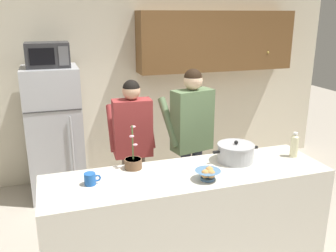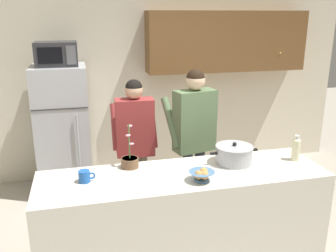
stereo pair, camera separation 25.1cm
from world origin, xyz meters
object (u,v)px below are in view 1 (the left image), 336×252
(microwave, at_px, (48,55))
(person_near_pot, at_px, (133,136))
(person_by_sink, at_px, (192,128))
(bread_bowl, at_px, (208,174))
(cooking_pot, at_px, (236,153))
(coffee_mug, at_px, (90,179))
(refrigerator, at_px, (55,133))
(bottle_near_edge, at_px, (294,145))
(potted_orchid, at_px, (133,162))

(microwave, height_order, person_near_pot, microwave)
(person_by_sink, height_order, bread_bowl, person_by_sink)
(person_by_sink, bearing_deg, cooking_pot, -76.83)
(person_near_pot, bearing_deg, coffee_mug, -120.72)
(cooking_pot, relative_size, coffee_mug, 3.37)
(person_by_sink, bearing_deg, refrigerator, 142.03)
(coffee_mug, bearing_deg, bottle_near_edge, 0.26)
(person_near_pot, bearing_deg, potted_orchid, -102.37)
(person_by_sink, distance_m, coffee_mug, 1.37)
(person_near_pot, bearing_deg, refrigerator, 130.33)
(cooking_pot, bearing_deg, coffee_mug, -176.53)
(refrigerator, bearing_deg, person_near_pot, -49.67)
(person_by_sink, xyz_separation_m, bottle_near_edge, (0.73, -0.74, -0.01))
(cooking_pot, relative_size, bottle_near_edge, 1.88)
(bread_bowl, bearing_deg, person_by_sink, 76.03)
(coffee_mug, height_order, bread_bowl, bread_bowl)
(person_by_sink, distance_m, potted_orchid, 0.93)
(microwave, xyz_separation_m, bread_bowl, (1.13, -2.00, -0.77))
(person_near_pot, bearing_deg, microwave, 131.03)
(coffee_mug, bearing_deg, potted_orchid, 27.74)
(bottle_near_edge, bearing_deg, refrigerator, 139.13)
(refrigerator, bearing_deg, potted_orchid, -69.25)
(cooking_pot, height_order, bottle_near_edge, bottle_near_edge)
(potted_orchid, bearing_deg, person_by_sink, 36.08)
(microwave, xyz_separation_m, coffee_mug, (0.22, -1.80, -0.78))
(refrigerator, height_order, bread_bowl, refrigerator)
(bottle_near_edge, bearing_deg, potted_orchid, 172.48)
(bread_bowl, bearing_deg, cooking_pot, 35.73)
(person_near_pot, distance_m, person_by_sink, 0.62)
(coffee_mug, bearing_deg, microwave, 97.12)
(person_near_pot, relative_size, person_by_sink, 0.94)
(coffee_mug, xyz_separation_m, bread_bowl, (0.90, -0.21, 0.00))
(bottle_near_edge, relative_size, potted_orchid, 0.61)
(person_by_sink, height_order, bottle_near_edge, person_by_sink)
(person_by_sink, bearing_deg, bread_bowl, -103.97)
(refrigerator, relative_size, coffee_mug, 12.26)
(refrigerator, relative_size, microwave, 3.35)
(bottle_near_edge, distance_m, potted_orchid, 1.49)
(refrigerator, bearing_deg, cooking_pot, -48.80)
(bread_bowl, bearing_deg, microwave, 119.36)
(refrigerator, distance_m, microwave, 0.94)
(bottle_near_edge, xyz_separation_m, potted_orchid, (-1.48, 0.20, -0.06))
(person_near_pot, distance_m, coffee_mug, 1.06)
(person_near_pot, height_order, coffee_mug, person_near_pot)
(person_by_sink, bearing_deg, bottle_near_edge, -45.70)
(bottle_near_edge, bearing_deg, person_near_pot, 145.63)
(refrigerator, xyz_separation_m, microwave, (0.00, -0.02, 0.94))
(coffee_mug, bearing_deg, refrigerator, 97.04)
(microwave, bearing_deg, potted_orchid, -68.99)
(microwave, height_order, bottle_near_edge, microwave)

